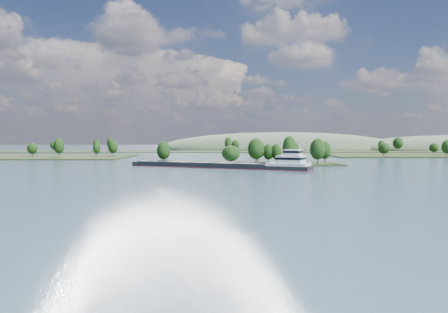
{
  "coord_description": "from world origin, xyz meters",
  "views": [
    {
      "loc": [
        -9.3,
        -50.49,
        13.25
      ],
      "look_at": [
        -10.79,
        130.0,
        6.0
      ],
      "focal_mm": 35.0,
      "sensor_mm": 36.0,
      "label": 1
    }
  ],
  "objects": [
    {
      "name": "cargo_barge",
      "position": [
        -8.67,
        148.27,
        1.51
      ],
      "size": [
        84.85,
        46.91,
        12.0
      ],
      "color": "black",
      "rests_on": "ground"
    },
    {
      "name": "back_shoreline",
      "position": [
        9.08,
        399.76,
        0.76
      ],
      "size": [
        900.0,
        60.0,
        15.79
      ],
      "color": "black",
      "rests_on": "ground"
    },
    {
      "name": "ground",
      "position": [
        0.0,
        120.0,
        0.0
      ],
      "size": [
        1800.0,
        1800.0,
        0.0
      ],
      "primitive_type": "plane",
      "color": "#395262",
      "rests_on": "ground"
    },
    {
      "name": "tree_island",
      "position": [
        6.72,
        178.25,
        4.35
      ],
      "size": [
        100.0,
        31.62,
        15.42
      ],
      "color": "black",
      "rests_on": "ground"
    },
    {
      "name": "hill_west",
      "position": [
        60.0,
        500.0,
        0.0
      ],
      "size": [
        320.0,
        160.0,
        44.0
      ],
      "primitive_type": "ellipsoid",
      "color": "#475D40",
      "rests_on": "ground"
    }
  ]
}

